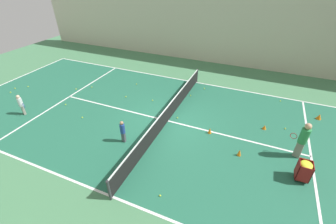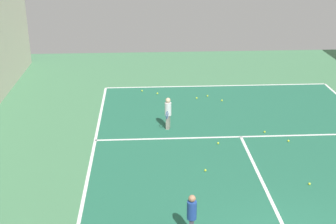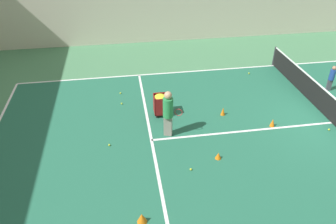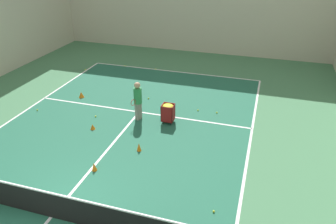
% 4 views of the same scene
% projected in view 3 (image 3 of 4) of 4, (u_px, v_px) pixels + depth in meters
% --- Properties ---
extents(ground_plane, '(37.59, 37.59, 0.00)m').
position_uv_depth(ground_plane, '(331.00, 123.00, 12.39)').
color(ground_plane, '#477F56').
extents(court_playing_area, '(10.32, 24.95, 0.00)m').
position_uv_depth(court_playing_area, '(331.00, 123.00, 12.39)').
color(court_playing_area, '#23664C').
rests_on(court_playing_area, ground).
extents(line_sideline_right, '(0.10, 24.95, 0.00)m').
position_uv_depth(line_sideline_right, '(274.00, 66.00, 16.66)').
color(line_sideline_right, white).
rests_on(line_sideline_right, ground).
extents(line_service_far, '(10.32, 0.10, 0.00)m').
position_uv_depth(line_service_far, '(151.00, 140.00, 11.48)').
color(line_service_far, white).
rests_on(line_service_far, ground).
extents(line_centre_service, '(0.10, 13.72, 0.00)m').
position_uv_depth(line_centre_service, '(331.00, 123.00, 12.39)').
color(line_centre_service, white).
rests_on(line_centre_service, ground).
extents(tennis_net, '(10.62, 0.10, 0.97)m').
position_uv_depth(tennis_net, '(335.00, 112.00, 12.12)').
color(tennis_net, '#2D2D33').
rests_on(tennis_net, ground).
extents(coach_at_net, '(0.45, 0.72, 1.77)m').
position_uv_depth(coach_at_net, '(168.00, 111.00, 11.21)').
color(coach_at_net, gray).
rests_on(coach_at_net, ground).
extents(child_midcourt, '(0.26, 0.26, 1.17)m').
position_uv_depth(child_midcourt, '(332.00, 77.00, 14.15)').
color(child_midcourt, '#4C4C56').
rests_on(child_midcourt, ground).
extents(ball_cart, '(0.52, 0.48, 0.88)m').
position_uv_depth(ball_cart, '(160.00, 101.00, 12.53)').
color(ball_cart, maroon).
rests_on(ball_cart, ground).
extents(training_cone_0, '(0.20, 0.20, 0.23)m').
position_uv_depth(training_cone_0, '(218.00, 156.00, 10.62)').
color(training_cone_0, orange).
rests_on(training_cone_0, ground).
extents(training_cone_1, '(0.18, 0.18, 0.31)m').
position_uv_depth(training_cone_1, '(273.00, 123.00, 12.12)').
color(training_cone_1, orange).
rests_on(training_cone_1, ground).
extents(training_cone_2, '(0.17, 0.17, 0.33)m').
position_uv_depth(training_cone_2, '(223.00, 111.00, 12.76)').
color(training_cone_2, orange).
rests_on(training_cone_2, ground).
extents(training_cone_3, '(0.27, 0.27, 0.30)m').
position_uv_depth(training_cone_3, '(142.00, 218.00, 8.49)').
color(training_cone_3, orange).
rests_on(training_cone_3, ground).
extents(tennis_ball_3, '(0.07, 0.07, 0.07)m').
position_uv_depth(tennis_ball_3, '(249.00, 73.00, 15.85)').
color(tennis_ball_3, yellow).
rests_on(tennis_ball_3, ground).
extents(tennis_ball_5, '(0.07, 0.07, 0.07)m').
position_uv_depth(tennis_ball_5, '(109.00, 145.00, 11.20)').
color(tennis_ball_5, yellow).
rests_on(tennis_ball_5, ground).
extents(tennis_ball_11, '(0.07, 0.07, 0.07)m').
position_uv_depth(tennis_ball_11, '(122.00, 104.00, 13.49)').
color(tennis_ball_11, yellow).
rests_on(tennis_ball_11, ground).
extents(tennis_ball_12, '(0.07, 0.07, 0.07)m').
position_uv_depth(tennis_ball_12, '(329.00, 130.00, 11.96)').
color(tennis_ball_12, yellow).
rests_on(tennis_ball_12, ground).
extents(tennis_ball_19, '(0.07, 0.07, 0.07)m').
position_uv_depth(tennis_ball_19, '(191.00, 169.00, 10.19)').
color(tennis_ball_19, yellow).
rests_on(tennis_ball_19, ground).
extents(tennis_ball_21, '(0.07, 0.07, 0.07)m').
position_uv_depth(tennis_ball_21, '(120.00, 93.00, 14.22)').
color(tennis_ball_21, yellow).
rests_on(tennis_ball_21, ground).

